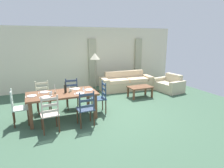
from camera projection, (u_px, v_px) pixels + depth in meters
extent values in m
cube|color=#3A5942|center=(105.00, 112.00, 5.99)|extent=(9.60, 9.60, 0.02)
cube|color=beige|center=(78.00, 58.00, 8.61)|extent=(9.60, 0.16, 2.70)
cube|color=#AEAB89|center=(92.00, 63.00, 8.78)|extent=(0.35, 0.08, 2.20)
cube|color=#AEAB89|center=(138.00, 61.00, 9.69)|extent=(0.35, 0.08, 2.20)
cube|color=brown|center=(62.00, 94.00, 5.38)|extent=(1.90, 0.96, 0.05)
cube|color=brown|center=(31.00, 116.00, 4.81)|extent=(0.08, 0.08, 0.70)
cube|color=brown|center=(96.00, 107.00, 5.45)|extent=(0.08, 0.08, 0.70)
cube|color=brown|center=(31.00, 106.00, 5.48)|extent=(0.08, 0.08, 0.70)
cube|color=brown|center=(88.00, 99.00, 6.13)|extent=(0.08, 0.08, 0.70)
cube|color=beige|center=(50.00, 114.00, 4.68)|extent=(0.44, 0.42, 0.03)
cylinder|color=#4E301F|center=(42.00, 121.00, 4.81)|extent=(0.04, 0.04, 0.43)
cylinder|color=#4E301F|center=(56.00, 119.00, 4.96)|extent=(0.04, 0.04, 0.43)
cylinder|color=#4E301F|center=(44.00, 127.00, 4.51)|extent=(0.04, 0.04, 0.43)
cylinder|color=#4E301F|center=(59.00, 124.00, 4.66)|extent=(0.04, 0.04, 0.43)
cylinder|color=beige|center=(42.00, 107.00, 4.39)|extent=(0.04, 0.04, 0.50)
cylinder|color=beige|center=(58.00, 105.00, 4.55)|extent=(0.04, 0.04, 0.50)
cube|color=beige|center=(50.00, 111.00, 4.50)|extent=(0.38, 0.05, 0.06)
cube|color=beige|center=(50.00, 105.00, 4.46)|extent=(0.38, 0.05, 0.06)
cube|color=beige|center=(49.00, 99.00, 4.43)|extent=(0.38, 0.05, 0.06)
cube|color=#2F3E57|center=(85.00, 109.00, 5.01)|extent=(0.43, 0.41, 0.03)
cylinder|color=#4E301F|center=(77.00, 116.00, 5.15)|extent=(0.04, 0.04, 0.43)
cylinder|color=#4E301F|center=(90.00, 114.00, 5.29)|extent=(0.04, 0.04, 0.43)
cylinder|color=#4E301F|center=(81.00, 121.00, 4.84)|extent=(0.04, 0.04, 0.43)
cylinder|color=#4E301F|center=(94.00, 118.00, 4.99)|extent=(0.04, 0.04, 0.43)
cylinder|color=#2F3E57|center=(80.00, 102.00, 4.73)|extent=(0.04, 0.04, 0.50)
cylinder|color=#2F3E57|center=(94.00, 100.00, 4.87)|extent=(0.04, 0.04, 0.50)
cube|color=#2F3E57|center=(87.00, 106.00, 4.83)|extent=(0.38, 0.03, 0.06)
cube|color=#2F3E57|center=(87.00, 101.00, 4.79)|extent=(0.38, 0.03, 0.06)
cube|color=#2F3E57|center=(87.00, 95.00, 4.76)|extent=(0.38, 0.03, 0.06)
cube|color=beige|center=(43.00, 98.00, 5.88)|extent=(0.44, 0.42, 0.03)
cylinder|color=#4E301F|center=(51.00, 106.00, 5.86)|extent=(0.04, 0.04, 0.43)
cylinder|color=#4E301F|center=(38.00, 108.00, 5.70)|extent=(0.04, 0.04, 0.43)
cylinder|color=#4E301F|center=(49.00, 103.00, 6.16)|extent=(0.04, 0.04, 0.43)
cylinder|color=#4E301F|center=(37.00, 105.00, 6.00)|extent=(0.04, 0.04, 0.43)
cylinder|color=beige|center=(48.00, 88.00, 6.04)|extent=(0.04, 0.04, 0.50)
cylinder|color=beige|center=(36.00, 89.00, 5.88)|extent=(0.04, 0.04, 0.50)
cube|color=beige|center=(42.00, 93.00, 5.99)|extent=(0.38, 0.05, 0.06)
cube|color=beige|center=(42.00, 88.00, 5.96)|extent=(0.38, 0.05, 0.06)
cube|color=beige|center=(41.00, 83.00, 5.92)|extent=(0.38, 0.05, 0.06)
cube|color=navy|center=(73.00, 95.00, 6.22)|extent=(0.45, 0.43, 0.03)
cylinder|color=#4E301F|center=(79.00, 103.00, 6.18)|extent=(0.04, 0.04, 0.43)
cylinder|color=#4E301F|center=(68.00, 104.00, 6.07)|extent=(0.04, 0.04, 0.43)
cylinder|color=#4E301F|center=(78.00, 100.00, 6.49)|extent=(0.04, 0.04, 0.43)
cylinder|color=#4E301F|center=(67.00, 101.00, 6.38)|extent=(0.04, 0.04, 0.43)
cylinder|color=navy|center=(77.00, 85.00, 6.37)|extent=(0.04, 0.04, 0.50)
cylinder|color=navy|center=(66.00, 86.00, 6.26)|extent=(0.04, 0.04, 0.50)
cube|color=navy|center=(72.00, 90.00, 6.35)|extent=(0.38, 0.05, 0.06)
cube|color=navy|center=(71.00, 85.00, 6.31)|extent=(0.38, 0.05, 0.06)
cube|color=navy|center=(71.00, 81.00, 6.28)|extent=(0.38, 0.05, 0.06)
cube|color=silver|center=(20.00, 108.00, 5.06)|extent=(0.42, 0.43, 0.03)
cylinder|color=#4E301F|center=(28.00, 113.00, 5.34)|extent=(0.04, 0.04, 0.43)
cylinder|color=#4E301F|center=(28.00, 118.00, 5.02)|extent=(0.04, 0.04, 0.43)
cylinder|color=#4E301F|center=(14.00, 115.00, 5.20)|extent=(0.04, 0.04, 0.43)
cylinder|color=#4E301F|center=(14.00, 120.00, 4.88)|extent=(0.04, 0.04, 0.43)
cylinder|color=silver|center=(12.00, 98.00, 5.08)|extent=(0.04, 0.04, 0.50)
cylinder|color=silver|center=(11.00, 102.00, 4.77)|extent=(0.04, 0.04, 0.50)
cube|color=silver|center=(12.00, 104.00, 4.96)|extent=(0.04, 0.38, 0.06)
cube|color=silver|center=(12.00, 99.00, 4.92)|extent=(0.04, 0.38, 0.06)
cube|color=silver|center=(11.00, 93.00, 4.88)|extent=(0.04, 0.38, 0.06)
cube|color=navy|center=(99.00, 98.00, 5.86)|extent=(0.43, 0.45, 0.03)
cylinder|color=#4E301F|center=(95.00, 108.00, 5.70)|extent=(0.04, 0.04, 0.43)
cylinder|color=#4E301F|center=(92.00, 104.00, 6.03)|extent=(0.04, 0.04, 0.43)
cylinder|color=#4E301F|center=(106.00, 107.00, 5.80)|extent=(0.04, 0.04, 0.43)
cylinder|color=#4E301F|center=(102.00, 103.00, 6.13)|extent=(0.04, 0.04, 0.43)
cylinder|color=navy|center=(106.00, 91.00, 5.69)|extent=(0.04, 0.04, 0.50)
cylinder|color=navy|center=(102.00, 88.00, 6.02)|extent=(0.04, 0.04, 0.50)
cube|color=navy|center=(104.00, 94.00, 5.88)|extent=(0.05, 0.38, 0.06)
cube|color=navy|center=(104.00, 89.00, 5.85)|extent=(0.05, 0.38, 0.06)
cube|color=navy|center=(104.00, 84.00, 5.81)|extent=(0.05, 0.38, 0.06)
cylinder|color=white|center=(46.00, 97.00, 4.98)|extent=(0.24, 0.24, 0.02)
cube|color=silver|center=(40.00, 98.00, 4.92)|extent=(0.03, 0.17, 0.01)
cylinder|color=white|center=(80.00, 93.00, 5.32)|extent=(0.24, 0.24, 0.02)
cube|color=silver|center=(75.00, 94.00, 5.26)|extent=(0.02, 0.17, 0.01)
cylinder|color=white|center=(44.00, 92.00, 5.42)|extent=(0.24, 0.24, 0.02)
cube|color=silver|center=(39.00, 93.00, 5.37)|extent=(0.02, 0.17, 0.01)
cylinder|color=white|center=(76.00, 89.00, 5.76)|extent=(0.24, 0.24, 0.02)
cube|color=silver|center=(71.00, 90.00, 5.71)|extent=(0.03, 0.17, 0.01)
cylinder|color=white|center=(32.00, 96.00, 5.07)|extent=(0.24, 0.24, 0.02)
cube|color=silver|center=(26.00, 97.00, 5.02)|extent=(0.03, 0.17, 0.01)
cylinder|color=white|center=(89.00, 90.00, 5.67)|extent=(0.24, 0.24, 0.02)
cube|color=silver|center=(84.00, 90.00, 5.61)|extent=(0.03, 0.17, 0.01)
cylinder|color=black|center=(65.00, 89.00, 5.39)|extent=(0.07, 0.07, 0.22)
cylinder|color=black|center=(65.00, 84.00, 5.35)|extent=(0.02, 0.02, 0.08)
cylinder|color=black|center=(65.00, 82.00, 5.34)|extent=(0.03, 0.03, 0.02)
cylinder|color=white|center=(52.00, 96.00, 5.12)|extent=(0.06, 0.06, 0.01)
cylinder|color=white|center=(51.00, 94.00, 5.11)|extent=(0.01, 0.01, 0.07)
cone|color=white|center=(51.00, 91.00, 5.09)|extent=(0.06, 0.06, 0.08)
cylinder|color=white|center=(84.00, 92.00, 5.45)|extent=(0.06, 0.06, 0.01)
cylinder|color=white|center=(83.00, 91.00, 5.45)|extent=(0.01, 0.01, 0.07)
cone|color=white|center=(83.00, 88.00, 5.43)|extent=(0.06, 0.06, 0.08)
cylinder|color=silver|center=(71.00, 90.00, 5.51)|extent=(0.07, 0.07, 0.09)
cylinder|color=silver|center=(50.00, 93.00, 5.19)|extent=(0.07, 0.07, 0.09)
cylinder|color=#998C66|center=(55.00, 93.00, 5.32)|extent=(0.05, 0.05, 0.04)
cylinder|color=white|center=(55.00, 88.00, 5.29)|extent=(0.02, 0.02, 0.21)
cylinder|color=#998C66|center=(69.00, 92.00, 5.41)|extent=(0.05, 0.05, 0.04)
cylinder|color=white|center=(69.00, 89.00, 5.39)|extent=(0.02, 0.02, 0.15)
cube|color=#CDB18A|center=(127.00, 85.00, 8.47)|extent=(1.85, 0.92, 0.40)
cube|color=#CDB18A|center=(124.00, 80.00, 8.70)|extent=(1.81, 0.32, 0.80)
cube|color=#CDB18A|center=(147.00, 82.00, 8.77)|extent=(0.29, 0.81, 0.58)
cube|color=#CDB18A|center=(104.00, 85.00, 8.12)|extent=(0.29, 0.81, 0.58)
cube|color=beige|center=(136.00, 79.00, 8.50)|extent=(0.90, 0.70, 0.12)
cube|color=beige|center=(117.00, 81.00, 8.22)|extent=(0.90, 0.70, 0.12)
cube|color=brown|center=(140.00, 87.00, 7.39)|extent=(0.90, 0.56, 0.04)
cube|color=brown|center=(134.00, 95.00, 7.08)|extent=(0.06, 0.06, 0.38)
cube|color=brown|center=(152.00, 93.00, 7.39)|extent=(0.06, 0.06, 0.38)
cube|color=brown|center=(128.00, 92.00, 7.49)|extent=(0.06, 0.06, 0.38)
cube|color=brown|center=(145.00, 90.00, 7.80)|extent=(0.06, 0.06, 0.38)
cube|color=beige|center=(168.00, 87.00, 8.26)|extent=(0.90, 0.90, 0.38)
cube|color=beige|center=(173.00, 82.00, 8.36)|extent=(0.30, 0.82, 0.72)
cube|color=beige|center=(177.00, 88.00, 7.83)|extent=(0.82, 0.28, 0.52)
cube|color=beige|center=(160.00, 83.00, 8.65)|extent=(0.82, 0.28, 0.52)
cylinder|color=#332D28|center=(96.00, 91.00, 8.22)|extent=(0.28, 0.28, 0.03)
cylinder|color=gray|center=(95.00, 75.00, 8.06)|extent=(0.03, 0.03, 1.35)
cone|color=beige|center=(95.00, 56.00, 7.87)|extent=(0.40, 0.40, 0.26)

